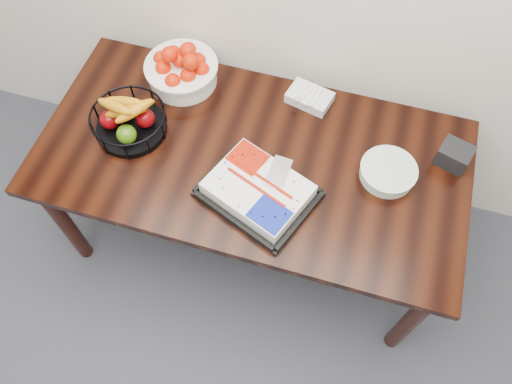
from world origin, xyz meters
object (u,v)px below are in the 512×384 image
(tangerine_bowl, at_px, (181,67))
(plate_stack, at_px, (388,172))
(cake_tray, at_px, (258,191))
(napkin_box, at_px, (454,155))
(table, at_px, (252,166))
(fruit_basket, at_px, (129,120))

(tangerine_bowl, relative_size, plate_stack, 1.43)
(cake_tray, distance_m, plate_stack, 0.53)
(cake_tray, height_order, napkin_box, napkin_box)
(tangerine_bowl, distance_m, napkin_box, 1.22)
(plate_stack, bearing_deg, table, -174.10)
(table, xyz_separation_m, fruit_basket, (-0.53, -0.03, 0.16))
(table, distance_m, napkin_box, 0.84)
(fruit_basket, bearing_deg, tangerine_bowl, 71.25)
(cake_tray, xyz_separation_m, napkin_box, (0.72, 0.38, 0.00))
(plate_stack, xyz_separation_m, napkin_box, (0.24, 0.15, 0.02))
(cake_tray, xyz_separation_m, fruit_basket, (-0.61, 0.15, 0.03))
(fruit_basket, distance_m, plate_stack, 1.09)
(tangerine_bowl, distance_m, fruit_basket, 0.35)
(napkin_box, bearing_deg, fruit_basket, -170.23)
(fruit_basket, height_order, napkin_box, fruit_basket)
(table, relative_size, fruit_basket, 5.67)
(fruit_basket, relative_size, napkin_box, 2.54)
(table, height_order, fruit_basket, fruit_basket)
(table, xyz_separation_m, cake_tray, (0.08, -0.18, 0.13))
(table, relative_size, plate_stack, 7.82)
(cake_tray, height_order, fruit_basket, fruit_basket)
(tangerine_bowl, bearing_deg, cake_tray, -44.03)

